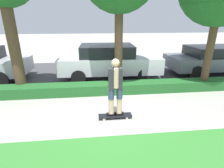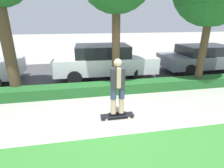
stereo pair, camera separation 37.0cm
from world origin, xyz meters
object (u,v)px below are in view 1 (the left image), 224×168
at_px(skateboard, 115,116).
at_px(skater_person, 115,87).
at_px(parked_car_middle, 109,61).
at_px(parked_car_rear, 214,59).

bearing_deg(skateboard, skater_person, 89.10).
relative_size(skater_person, parked_car_middle, 0.35).
xyz_separation_m(parked_car_middle, parked_car_rear, (5.22, 0.03, -0.05)).
bearing_deg(skateboard, parked_car_middle, 87.28).
bearing_deg(parked_car_middle, skateboard, -91.06).
distance_m(skateboard, parked_car_rear, 6.60).
bearing_deg(parked_car_middle, parked_car_rear, 1.98).
height_order(skater_person, parked_car_rear, skater_person).
bearing_deg(parked_car_rear, parked_car_middle, 179.04).
distance_m(skater_person, parked_car_rear, 6.57).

